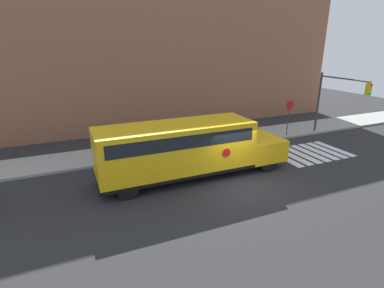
# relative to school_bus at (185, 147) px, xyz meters

# --- Properties ---
(ground_plane) EXTENTS (60.00, 60.00, 0.00)m
(ground_plane) POSITION_rel_school_bus_xyz_m (2.20, -1.84, -1.66)
(ground_plane) COLOR #28282B
(sidewalk_strip) EXTENTS (44.00, 3.00, 0.15)m
(sidewalk_strip) POSITION_rel_school_bus_xyz_m (2.20, 4.66, -1.59)
(sidewalk_strip) COLOR #9E9E99
(sidewalk_strip) RESTS_ON ground
(building_backdrop) EXTENTS (32.00, 4.00, 11.39)m
(building_backdrop) POSITION_rel_school_bus_xyz_m (2.20, 11.16, 4.03)
(building_backdrop) COLOR #935B42
(building_backdrop) RESTS_ON ground
(crosswalk_stripes) EXTENTS (4.70, 3.20, 0.01)m
(crosswalk_stripes) POSITION_rel_school_bus_xyz_m (8.70, 0.16, -1.66)
(crosswalk_stripes) COLOR white
(crosswalk_stripes) RESTS_ON ground
(school_bus) EXTENTS (10.08, 2.57, 2.91)m
(school_bus) POSITION_rel_school_bus_xyz_m (0.00, 0.00, 0.00)
(school_bus) COLOR yellow
(school_bus) RESTS_ON ground
(stop_sign) EXTENTS (0.66, 0.10, 2.75)m
(stop_sign) POSITION_rel_school_bus_xyz_m (9.64, 3.49, 0.13)
(stop_sign) COLOR #38383A
(stop_sign) RESTS_ON ground
(traffic_light) EXTENTS (0.28, 4.14, 4.61)m
(traffic_light) POSITION_rel_school_bus_xyz_m (12.50, 2.13, 1.48)
(traffic_light) COLOR #38383A
(traffic_light) RESTS_ON ground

